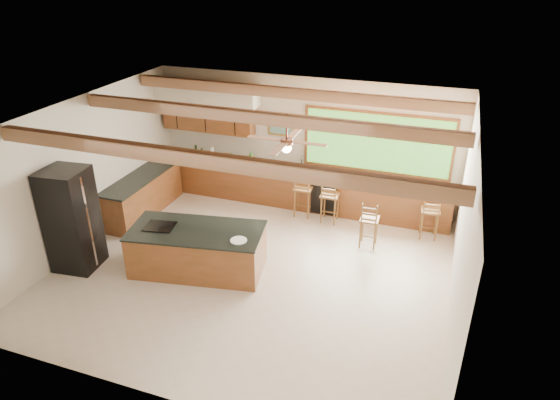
% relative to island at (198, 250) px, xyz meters
% --- Properties ---
extents(ground, '(7.20, 7.20, 0.00)m').
position_rel_island_xyz_m(ground, '(0.98, 0.32, -0.43)').
color(ground, beige).
rests_on(ground, ground).
extents(room_shell, '(7.27, 6.54, 3.02)m').
position_rel_island_xyz_m(room_shell, '(0.81, 0.97, 1.78)').
color(room_shell, beige).
rests_on(room_shell, ground).
extents(counter_run, '(7.12, 3.10, 1.22)m').
position_rel_island_xyz_m(counter_run, '(0.16, 2.84, 0.03)').
color(counter_run, brown).
rests_on(counter_run, ground).
extents(island, '(2.63, 1.57, 0.88)m').
position_rel_island_xyz_m(island, '(0.00, 0.00, 0.00)').
color(island, brown).
rests_on(island, ground).
extents(refrigerator, '(0.85, 0.83, 2.00)m').
position_rel_island_xyz_m(refrigerator, '(-2.24, -0.64, 0.57)').
color(refrigerator, black).
rests_on(refrigerator, ground).
extents(bar_stool_a, '(0.42, 0.42, 1.12)m').
position_rel_island_xyz_m(bar_stool_a, '(1.23, 2.71, 0.23)').
color(bar_stool_a, brown).
rests_on(bar_stool_a, ground).
extents(bar_stool_b, '(0.39, 0.39, 1.07)m').
position_rel_island_xyz_m(bar_stool_b, '(1.88, 2.62, 0.20)').
color(bar_stool_b, brown).
rests_on(bar_stool_b, ground).
extents(bar_stool_c, '(0.38, 0.38, 1.03)m').
position_rel_island_xyz_m(bar_stool_c, '(2.89, 1.86, 0.18)').
color(bar_stool_c, brown).
rests_on(bar_stool_c, ground).
extents(bar_stool_d, '(0.42, 0.42, 1.06)m').
position_rel_island_xyz_m(bar_stool_d, '(4.03, 2.63, 0.19)').
color(bar_stool_d, brown).
rests_on(bar_stool_d, ground).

